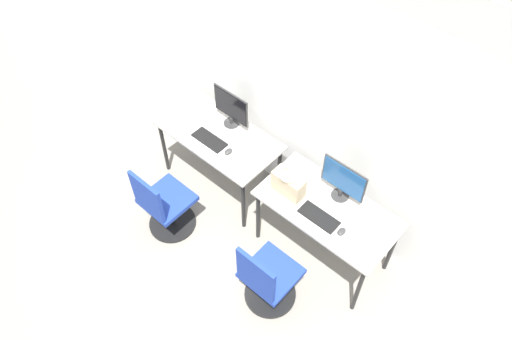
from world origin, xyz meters
TOP-DOWN VIEW (x-y plane):
  - ground_plane at (0.00, 0.00)m, footprint 20.00×20.00m
  - wall_back at (0.00, 0.77)m, footprint 12.00×0.05m
  - desk_left at (-0.67, 0.32)m, footprint 1.25×0.65m
  - monitor_left at (-0.67, 0.52)m, footprint 0.43×0.16m
  - keyboard_left at (-0.67, 0.20)m, footprint 0.36×0.15m
  - mouse_left at (-0.43, 0.21)m, footprint 0.06×0.09m
  - office_chair_left at (-0.66, -0.47)m, footprint 0.48×0.48m
  - desk_right at (0.67, 0.32)m, footprint 1.25×0.65m
  - monitor_right at (0.67, 0.50)m, footprint 0.43×0.16m
  - keyboard_right at (0.67, 0.19)m, footprint 0.36×0.15m
  - mouse_right at (0.91, 0.19)m, footprint 0.06×0.09m
  - office_chair_right at (0.60, -0.41)m, footprint 0.48×0.48m
  - handbag at (0.30, 0.23)m, footprint 0.30×0.18m

SIDE VIEW (x-z plane):
  - ground_plane at x=0.00m, z-range 0.00..0.00m
  - office_chair_left at x=-0.66m, z-range -0.08..0.81m
  - office_chair_right at x=0.60m, z-range -0.08..0.81m
  - desk_left at x=-0.67m, z-range 0.29..1.04m
  - desk_right at x=0.67m, z-range 0.29..1.04m
  - keyboard_left at x=-0.67m, z-range 0.75..0.77m
  - keyboard_right at x=0.67m, z-range 0.75..0.77m
  - mouse_left at x=-0.43m, z-range 0.75..0.78m
  - mouse_right at x=0.91m, z-range 0.75..0.78m
  - handbag at x=0.30m, z-range 0.74..0.99m
  - monitor_left at x=-0.67m, z-range 0.77..1.17m
  - monitor_right at x=0.67m, z-range 0.77..1.17m
  - wall_back at x=0.00m, z-range 0.00..2.80m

